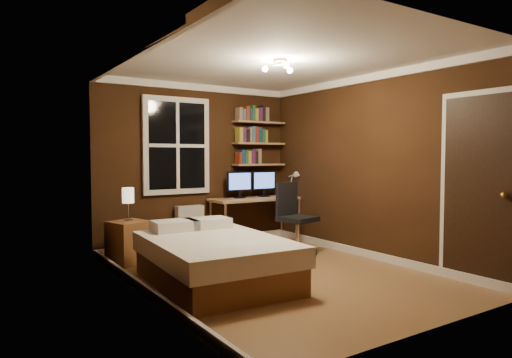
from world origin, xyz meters
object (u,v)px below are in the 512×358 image
bed (215,259)px  desk (256,201)px  radiator (190,226)px  desk_lamp (293,183)px  bedside_lamp (128,204)px  office_chair (295,226)px  monitor_left (239,185)px  monitor_right (264,184)px  nightstand (129,242)px

bed → desk: desk is taller
radiator → desk_lamp: bearing=-11.1°
bedside_lamp → office_chair: size_ratio=0.43×
bedside_lamp → radiator: (1.10, 0.52, -0.45)m
desk → bed: bearing=-133.8°
desk → desk_lamp: 0.72m
bed → office_chair: office_chair is taller
monitor_left → office_chair: monitor_left is taller
bed → radiator: bearing=76.2°
bed → monitor_right: size_ratio=4.30×
monitor_left → desk_lamp: (0.91, -0.23, 0.01)m
bedside_lamp → bed: bearing=-70.7°
office_chair → radiator: bearing=118.2°
nightstand → monitor_left: (1.92, 0.40, 0.66)m
bedside_lamp → office_chair: (2.18, -0.70, -0.38)m
office_chair → desk: bearing=76.4°
desk → desk_lamp: desk_lamp is taller
radiator → desk_lamp: (1.73, -0.34, 0.62)m
monitor_left → monitor_right: 0.47m
radiator → office_chair: size_ratio=0.63×
bed → monitor_left: monitor_left is taller
bedside_lamp → desk: (2.19, 0.33, -0.11)m
desk_lamp → office_chair: bearing=-126.5°
bedside_lamp → monitor_right: bearing=9.5°
bedside_lamp → office_chair: office_chair is taller
bed → nightstand: 1.52m
bed → desk: 2.47m
radiator → monitor_right: size_ratio=1.43×
bedside_lamp → monitor_right: 2.43m
desk_lamp → office_chair: desk_lamp is taller
desk_lamp → desk: bearing=166.9°
monitor_right → office_chair: size_ratio=0.44×
bed → radiator: size_ratio=3.01×
nightstand → bedside_lamp: 0.49m
desk_lamp → office_chair: (-0.65, -0.88, -0.55)m
bedside_lamp → radiator: bearing=25.1°
monitor_left → office_chair: (0.26, -1.10, -0.55)m
nightstand → monitor_right: monitor_right is taller
desk → radiator: bearing=170.1°
nightstand → radiator: radiator is taller
bedside_lamp → monitor_left: 1.97m
desk_lamp → nightstand: bearing=-176.4°
bed → nightstand: size_ratio=3.46×
bed → radiator: radiator is taller
desk → office_chair: (-0.00, -1.03, -0.27)m
nightstand → bed: bearing=-87.8°
radiator → desk: bearing=-9.9°
bed → monitor_right: monitor_right is taller
bedside_lamp → radiator: bedside_lamp is taller
nightstand → office_chair: 2.30m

